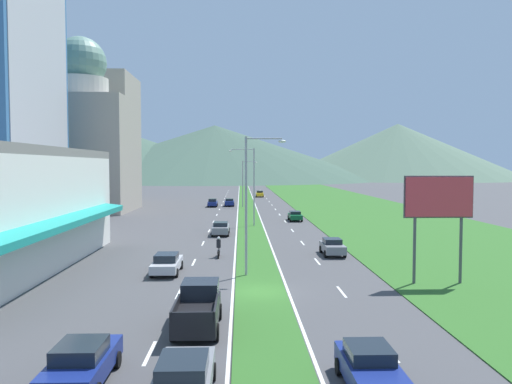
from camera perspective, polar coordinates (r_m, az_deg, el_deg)
The scene contains 56 objects.
ground_plane at distance 31.91m, azimuth 0.53°, elevation -11.37°, with size 600.00×600.00×0.00m, color #424244.
grass_median at distance 91.24m, azimuth -0.98°, elevation -1.96°, with size 3.20×240.00×0.06m, color #2D6023.
grass_verge_right at distance 93.81m, azimuth 11.71°, elevation -1.89°, with size 24.00×240.00×0.06m, color #2D6023.
lane_dash_left_1 at distance 22.62m, azimuth -12.04°, elevation -17.54°, with size 0.16×2.80×0.01m, color silver.
lane_dash_left_2 at distance 32.03m, azimuth -8.80°, elevation -11.34°, with size 0.16×2.80×0.01m, color silver.
lane_dash_left_3 at distance 41.69m, azimuth -7.12°, elevation -7.97°, with size 0.16×2.80×0.01m, color silver.
lane_dash_left_4 at distance 51.46m, azimuth -6.08°, elevation -5.86°, with size 0.16×2.80×0.01m, color silver.
lane_dash_left_5 at distance 61.29m, azimuth -5.38°, elevation -4.43°, with size 0.16×2.80×0.01m, color silver.
lane_dash_left_6 at distance 71.15m, azimuth -4.88°, elevation -3.40°, with size 0.16×2.80×0.01m, color silver.
lane_dash_left_7 at distance 81.04m, azimuth -4.50°, elevation -2.62°, with size 0.16×2.80×0.01m, color silver.
lane_dash_left_8 at distance 90.94m, azimuth -4.20°, elevation -2.00°, with size 0.16×2.80×0.01m, color silver.
lane_dash_left_9 at distance 100.85m, azimuth -3.96°, elevation -1.51°, with size 0.16×2.80×0.01m, color silver.
lane_dash_left_10 at distance 110.76m, azimuth -3.76°, elevation -1.11°, with size 0.16×2.80×0.01m, color silver.
lane_dash_left_11 at distance 120.69m, azimuth -3.60°, elevation -0.77°, with size 0.16×2.80×0.01m, color silver.
lane_dash_left_12 at distance 130.62m, azimuth -3.46°, elevation -0.48°, with size 0.16×2.80×0.01m, color silver.
lane_dash_left_13 at distance 140.55m, azimuth -3.34°, elevation -0.24°, with size 0.16×2.80×0.01m, color silver.
lane_dash_left_14 at distance 150.48m, azimuth -3.24°, elevation -0.02°, with size 0.16×2.80×0.01m, color silver.
lane_dash_left_15 at distance 160.42m, azimuth -3.15°, elevation 0.17°, with size 0.16×2.80×0.01m, color silver.
lane_dash_right_1 at distance 23.18m, azimuth 14.90°, elevation -17.07°, with size 0.16×2.80×0.01m, color silver.
lane_dash_right_2 at distance 32.42m, azimuth 9.75°, elevation -11.17°, with size 0.16×2.80×0.01m, color silver.
lane_dash_right_3 at distance 41.99m, azimuth 7.02°, elevation -7.89°, with size 0.16×2.80×0.01m, color silver.
lane_dash_right_4 at distance 51.70m, azimuth 5.32°, elevation -5.82°, with size 0.16×2.80×0.01m, color silver.
lane_dash_right_5 at distance 61.49m, azimuth 4.18°, elevation -4.40°, with size 0.16×2.80×0.01m, color silver.
lane_dash_right_6 at distance 71.33m, azimuth 3.35°, elevation -3.38°, with size 0.16×2.80×0.01m, color silver.
lane_dash_right_7 at distance 81.19m, azimuth 2.72°, elevation -2.60°, with size 0.16×2.80×0.01m, color silver.
lane_dash_right_8 at distance 91.08m, azimuth 2.23°, elevation -1.99°, with size 0.16×2.80×0.01m, color silver.
lane_dash_right_9 at distance 100.97m, azimuth 1.84°, elevation -1.50°, with size 0.16×2.80×0.01m, color silver.
lane_dash_right_10 at distance 110.88m, azimuth 1.51°, elevation -1.10°, with size 0.16×2.80×0.01m, color silver.
lane_dash_right_11 at distance 120.79m, azimuth 1.24°, elevation -0.76°, with size 0.16×2.80×0.01m, color silver.
lane_dash_right_12 at distance 130.71m, azimuth 1.01°, elevation -0.47°, with size 0.16×2.80×0.01m, color silver.
lane_dash_right_13 at distance 140.64m, azimuth 0.82°, elevation -0.23°, with size 0.16×2.80×0.01m, color silver.
lane_dash_right_14 at distance 150.57m, azimuth 0.65°, elevation -0.02°, with size 0.16×2.80×0.01m, color silver.
lane_dash_right_15 at distance 160.50m, azimuth 0.50°, elevation 0.17°, with size 0.16×2.80×0.01m, color silver.
edge_line_median_left at distance 91.23m, azimuth -2.08°, elevation -1.98°, with size 0.16×240.00×0.01m, color silver.
edge_line_median_right at distance 91.28m, azimuth 0.11°, elevation -1.98°, with size 0.16×240.00×0.01m, color silver.
domed_building at distance 92.35m, azimuth -19.28°, elevation 5.31°, with size 17.24×17.24×30.16m.
midrise_colored at distance 113.68m, azimuth -17.74°, elevation 5.75°, with size 16.05×16.05×27.32m, color #9E9384.
hill_far_left at distance 302.83m, azimuth -17.78°, elevation 4.47°, with size 194.44×194.44×32.95m, color #3D5647.
hill_far_center at distance 292.29m, azimuth -4.72°, elevation 4.52°, with size 191.36×191.36×31.50m, color #3D5647.
hill_far_right at distance 315.53m, azimuth 15.86°, elevation 4.48°, with size 146.61×146.61×33.41m, color #516B56.
street_lamp_near at distance 35.66m, azimuth -0.66°, elevation -0.54°, with size 2.94×0.29×10.01m.
street_lamp_mid at distance 65.41m, azimuth -0.54°, elevation 1.21°, with size 3.38×0.32×10.23m.
street_lamp_far at distance 95.20m, azimuth -1.34°, elevation 1.32°, with size 2.88×0.30×8.90m.
billboard_roadside at distance 35.31m, azimuth 20.15°, elevation -1.17°, with size 4.68×0.28×7.27m.
car_0 at distance 98.22m, azimuth -3.05°, elevation -1.18°, with size 1.89×4.22×1.50m.
car_1 at distance 18.18m, azimuth -8.29°, elevation -20.26°, with size 2.04×4.72×1.46m.
car_2 at distance 45.08m, azimuth 8.73°, elevation -6.18°, with size 1.89×4.04×1.46m.
car_3 at distance 97.00m, azimuth -4.98°, elevation -1.23°, with size 1.86×4.27×1.57m.
car_4 at distance 37.76m, azimuth -10.14°, elevation -7.99°, with size 1.99×4.70×1.48m.
car_5 at distance 57.53m, azimuth -4.05°, elevation -4.14°, with size 1.99×4.70×1.50m.
car_6 at distance 127.40m, azimuth 0.43°, elevation -0.20°, with size 1.93×4.56×1.59m.
car_7 at distance 20.11m, azimuth -19.27°, elevation -17.91°, with size 2.03×4.55×1.58m.
car_8 at distance 72.37m, azimuth 4.49°, elevation -2.72°, with size 1.87×4.41×1.38m.
car_9 at distance 19.17m, azimuth 12.87°, elevation -18.95°, with size 1.93×4.08×1.52m.
pickup_truck_0 at distance 25.24m, azimuth -6.60°, elevation -12.97°, with size 2.18×5.40×2.00m.
motorcycle_rider at distance 43.66m, azimuth -4.29°, elevation -6.47°, with size 0.36×2.00×1.80m.
Camera 1 is at (-1.24, -30.89, 7.92)m, focal length 35.02 mm.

